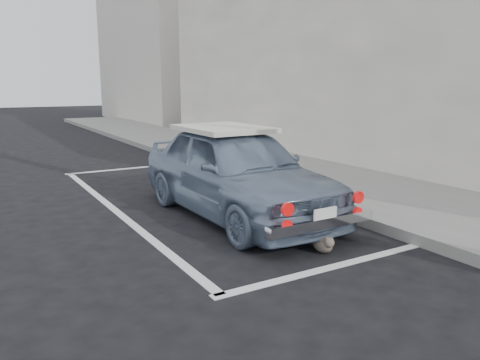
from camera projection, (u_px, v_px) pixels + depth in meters
The scene contains 9 objects.
ground at pixel (271, 261), 5.24m from camera, with size 80.00×80.00×0.00m, color black.
sidewalk at pixel (354, 189), 8.51m from camera, with size 2.80×40.00×0.15m, color slate.
shop_building at pixel (398, 17), 11.06m from camera, with size 3.50×18.00×7.00m.
building_far at pixel (157, 44), 24.46m from camera, with size 3.50×10.00×8.00m, color beige.
pline_rear at pixel (335, 266), 5.07m from camera, with size 3.00×0.12×0.01m, color silver.
pline_front at pixel (132, 168), 10.97m from camera, with size 3.00×0.12×0.01m, color silver.
pline_side at pixel (115, 210), 7.32m from camera, with size 0.12×7.00×0.01m, color silver.
retro_coupe at pixel (236, 171), 6.92m from camera, with size 1.64×3.99×1.35m.
cat at pixel (323, 244), 5.48m from camera, with size 0.24×0.45×0.24m.
Camera 1 is at (-2.81, -4.09, 1.94)m, focal length 35.00 mm.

